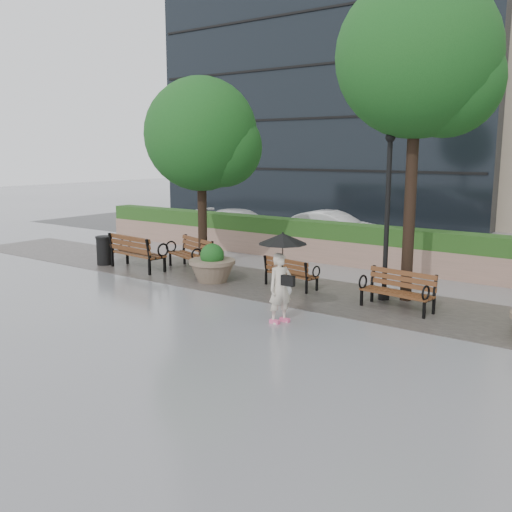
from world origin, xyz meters
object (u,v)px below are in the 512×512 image
Objects in this scene: bench_2 at (291,279)px; lamppost at (387,228)px; pedestrian at (281,269)px; bench_0 at (138,259)px; car_left at (242,223)px; bench_1 at (190,260)px; bench_3 at (397,299)px; trash_bin at (104,251)px; car_right at (332,229)px; planter_left at (212,267)px.

lamppost is (2.58, 0.32, 1.58)m from bench_2.
pedestrian reaches higher than bench_2.
car_left is (-1.57, 7.45, 0.27)m from bench_0.
bench_1 is 3.89m from bench_2.
car_left is at bearing 151.21° from bench_3.
bench_1 reaches higher than trash_bin.
bench_3 is 12.25m from car_left.
car_left is (-0.11, 7.56, 0.15)m from trash_bin.
car_left is 12.65m from pedestrian.
bench_2 is at bearing -163.82° from car_right.
bench_2 is at bearing 17.40° from planter_left.
car_left is at bearing 90.82° from trash_bin.
bench_1 is (1.34, 0.97, -0.03)m from bench_0.
lamppost reaches higher than bench_2.
planter_left reaches higher than bench_1.
bench_1 is 1.00× the size of pedestrian.
planter_left is 7.67m from car_right.
planter_left is at bearing 84.64° from pedestrian.
bench_2 is 3.04m from lamppost.
bench_2 is 1.23× the size of planter_left.
bench_0 is at bearing -124.55° from bench_1.
car_right reaches higher than bench_1.
bench_3 is at bearing -145.83° from car_right.
bench_1 is 2.18× the size of trash_bin.
trash_bin is 0.22× the size of lamppost.
planter_left is 0.67× the size of pedestrian.
car_right is at bearing 98.24° from bench_1.
lamppost reaches higher than trash_bin.
bench_3 is (7.11, -0.57, -0.02)m from bench_1.
lamppost is 1.00× the size of car_left.
car_right is (-2.54, 6.96, 0.43)m from bench_2.
bench_2 is 9.52m from car_left.
planter_left is (-5.43, -0.30, 0.16)m from bench_3.
bench_3 is at bearing -48.20° from lamppost.
lamppost reaches higher than bench_3.
car_left reaches higher than bench_3.
car_left is 4.27m from car_right.
bench_0 is 1.31× the size of bench_2.
trash_bin is at bearing 148.34° from car_right.
bench_1 reaches higher than bench_3.
bench_0 is 7.14m from pedestrian.
bench_1 is at bearing -137.88° from bench_0.
bench_0 is 1.47m from trash_bin.
bench_3 is at bearing 3.17° from planter_left.
bench_1 is at bearing 85.15° from pedestrian.
planter_left is at bearing -158.95° from car_left.
pedestrian is at bearing -9.31° from bench_1.
planter_left is at bearing 26.14° from bench_2.
trash_bin is at bearing 100.90° from pedestrian.
bench_1 is at bearing 152.39° from planter_left.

